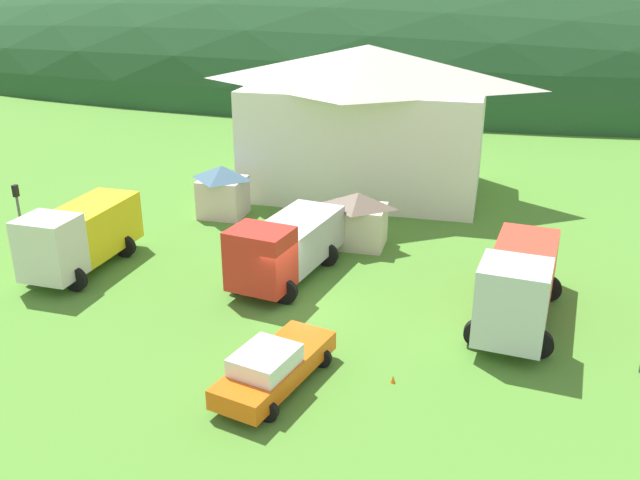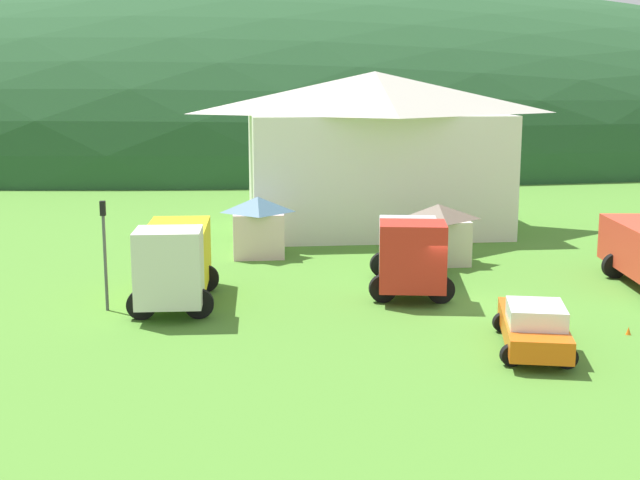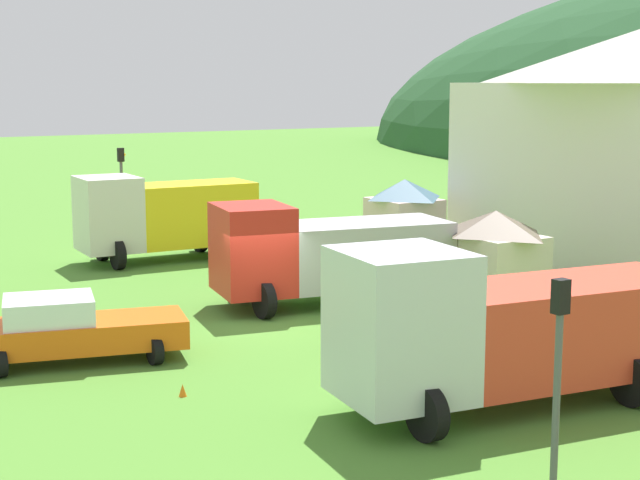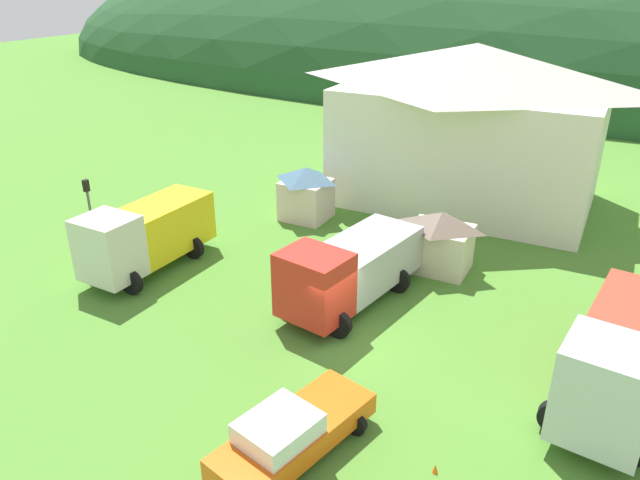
# 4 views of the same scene
# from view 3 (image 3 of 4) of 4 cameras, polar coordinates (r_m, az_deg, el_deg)

# --- Properties ---
(ground_plane) EXTENTS (200.00, 200.00, 0.00)m
(ground_plane) POSITION_cam_3_polar(r_m,az_deg,el_deg) (28.05, -3.08, -4.86)
(ground_plane) COLOR #4C842D
(play_shed_cream) EXTENTS (2.99, 2.42, 2.87)m
(play_shed_cream) POSITION_cam_3_polar(r_m,az_deg,el_deg) (30.93, 10.21, -0.85)
(play_shed_cream) COLOR beige
(play_shed_cream) RESTS_ON ground
(play_shed_pink) EXTENTS (2.68, 2.51, 3.00)m
(play_shed_pink) POSITION_cam_3_polar(r_m,az_deg,el_deg) (39.10, 4.96, 1.45)
(play_shed_pink) COLOR beige
(play_shed_pink) RESTS_ON ground
(flatbed_truck_yellow) EXTENTS (3.34, 6.81, 3.34)m
(flatbed_truck_yellow) POSITION_cam_3_polar(r_m,az_deg,el_deg) (37.90, -9.26, 1.52)
(flatbed_truck_yellow) COLOR silver
(flatbed_truck_yellow) RESTS_ON ground
(crane_truck_red) EXTENTS (4.11, 7.62, 3.20)m
(crane_truck_red) POSITION_cam_3_polar(r_m,az_deg,el_deg) (29.99, 0.14, -0.69)
(crane_truck_red) COLOR red
(crane_truck_red) RESTS_ON ground
(tow_truck_silver) EXTENTS (3.88, 8.52, 3.55)m
(tow_truck_silver) POSITION_cam_3_polar(r_m,az_deg,el_deg) (20.87, 10.70, -4.99)
(tow_truck_silver) COLOR silver
(tow_truck_silver) RESTS_ON ground
(service_pickup_orange) EXTENTS (3.16, 5.60, 1.66)m
(service_pickup_orange) POSITION_cam_3_polar(r_m,az_deg,el_deg) (24.76, -14.42, -5.08)
(service_pickup_orange) COLOR #E75C11
(service_pickup_orange) RESTS_ON ground
(traffic_light_west) EXTENTS (0.20, 0.32, 4.22)m
(traffic_light_west) POSITION_cam_3_polar(r_m,az_deg,el_deg) (39.96, -11.53, 2.97)
(traffic_light_west) COLOR #4C4C51
(traffic_light_west) RESTS_ON ground
(traffic_light_east) EXTENTS (0.20, 0.32, 3.81)m
(traffic_light_east) POSITION_cam_3_polar(r_m,az_deg,el_deg) (15.89, 13.76, -7.37)
(traffic_light_east) COLOR #4C4C51
(traffic_light_east) RESTS_ON ground
(traffic_cone_near_pickup) EXTENTS (0.36, 0.36, 0.56)m
(traffic_cone_near_pickup) POSITION_cam_3_polar(r_m,az_deg,el_deg) (21.87, -8.04, -9.05)
(traffic_cone_near_pickup) COLOR orange
(traffic_cone_near_pickup) RESTS_ON ground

